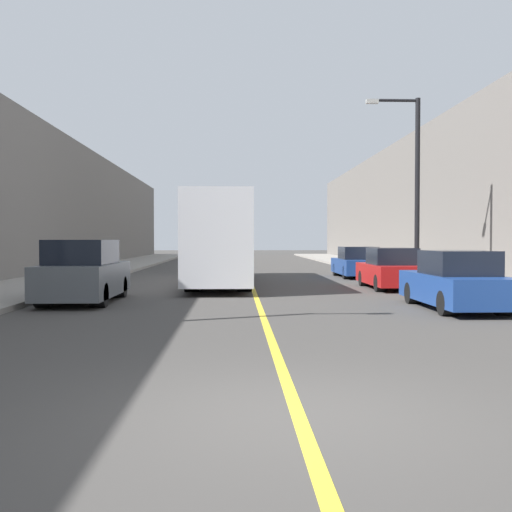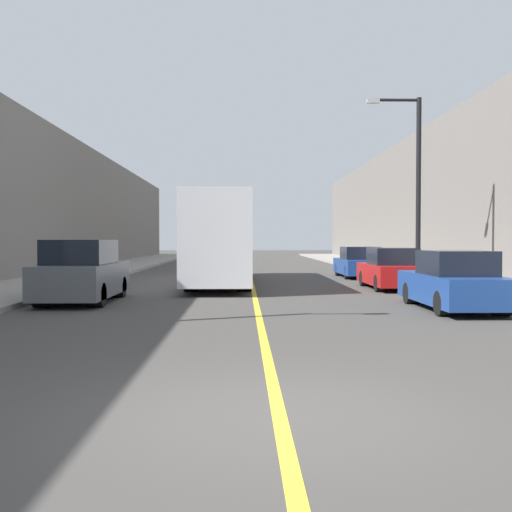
% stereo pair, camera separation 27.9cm
% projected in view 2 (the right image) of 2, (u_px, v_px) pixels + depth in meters
% --- Properties ---
extents(ground_plane, '(200.00, 200.00, 0.00)m').
position_uv_depth(ground_plane, '(279.00, 416.00, 6.31)').
color(ground_plane, '#3F3D3A').
extents(sidewalk_left, '(4.00, 72.00, 0.16)m').
position_uv_depth(sidewalk_left, '(109.00, 269.00, 36.11)').
color(sidewalk_left, gray).
rests_on(sidewalk_left, ground).
extents(sidewalk_right, '(4.00, 72.00, 0.16)m').
position_uv_depth(sidewalk_right, '(388.00, 269.00, 36.48)').
color(sidewalk_right, gray).
rests_on(sidewalk_right, ground).
extents(building_row_left, '(4.00, 72.00, 7.99)m').
position_uv_depth(building_row_left, '(42.00, 204.00, 35.92)').
color(building_row_left, '#66605B').
rests_on(building_row_left, ground).
extents(building_row_right, '(4.00, 72.00, 8.65)m').
position_uv_depth(building_row_right, '(453.00, 199.00, 36.45)').
color(building_row_right, '#66605B').
rests_on(building_row_right, ground).
extents(road_center_line, '(0.16, 72.00, 0.01)m').
position_uv_depth(road_center_line, '(249.00, 270.00, 36.30)').
color(road_center_line, gold).
rests_on(road_center_line, ground).
extents(bus, '(2.42, 12.72, 3.56)m').
position_uv_depth(bus, '(222.00, 239.00, 25.40)').
color(bus, silver).
rests_on(bus, ground).
extents(parked_suv_left, '(1.91, 4.61, 1.86)m').
position_uv_depth(parked_suv_left, '(82.00, 273.00, 17.78)').
color(parked_suv_left, '#51565B').
rests_on(parked_suv_left, ground).
extents(car_right_near, '(1.77, 4.55, 1.57)m').
position_uv_depth(car_right_near, '(454.00, 283.00, 15.88)').
color(car_right_near, navy).
rests_on(car_right_near, ground).
extents(car_right_mid, '(1.78, 4.32, 1.56)m').
position_uv_depth(car_right_mid, '(391.00, 270.00, 22.59)').
color(car_right_mid, maroon).
rests_on(car_right_mid, ground).
extents(car_right_far, '(1.90, 4.45, 1.52)m').
position_uv_depth(car_right_far, '(359.00, 264.00, 29.45)').
color(car_right_far, navy).
rests_on(car_right_far, ground).
extents(street_lamp_right, '(2.23, 0.24, 7.46)m').
position_uv_depth(street_lamp_right, '(414.00, 178.00, 24.30)').
color(street_lamp_right, black).
rests_on(street_lamp_right, sidewalk_right).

